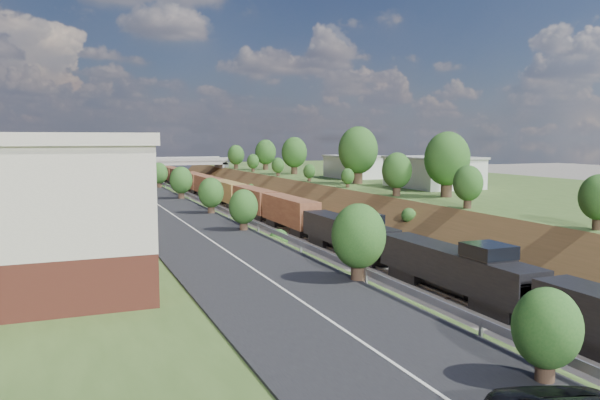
{
  "coord_description": "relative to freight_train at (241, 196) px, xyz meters",
  "views": [
    {
      "loc": [
        -24.44,
        -16.28,
        11.77
      ],
      "look_at": [
        -3.67,
        34.52,
        6.0
      ],
      "focal_mm": 35.0,
      "sensor_mm": 36.0,
      "label": 1
    }
  ],
  "objects": [
    {
      "name": "guardrail",
      "position": [
        -14.0,
        -15.5,
        3.09
      ],
      "size": [
        0.1,
        171.0,
        0.7
      ],
      "color": "#99999E",
      "rests_on": "platform_left"
    },
    {
      "name": "road",
      "position": [
        -18.1,
        -15.3,
        2.59
      ],
      "size": [
        8.0,
        180.0,
        0.1
      ],
      "primitive_type": "cube",
      "color": "black",
      "rests_on": "platform_left"
    },
    {
      "name": "tree_left_crest",
      "position": [
        -14.4,
        -55.3,
        4.58
      ],
      "size": [
        2.45,
        2.45,
        3.55
      ],
      "color": "#473323",
      "rests_on": "platform_left"
    },
    {
      "name": "freight_train",
      "position": [
        0.0,
        0.0,
        0.0
      ],
      "size": [
        2.79,
        157.73,
        4.55
      ],
      "color": "black",
      "rests_on": "ground"
    },
    {
      "name": "embankment_right",
      "position": [
        8.4,
        -15.3,
        -2.46
      ],
      "size": [
        10.0,
        180.0,
        10.0
      ],
      "primitive_type": "cube",
      "rotation": [
        0.0,
        0.79,
        0.0
      ],
      "color": "brown",
      "rests_on": "ground"
    },
    {
      "name": "tree_right_large",
      "position": [
        14.4,
        -35.3,
        6.92
      ],
      "size": [
        5.25,
        5.25,
        7.61
      ],
      "color": "#473323",
      "rests_on": "platform_right"
    },
    {
      "name": "embankment_left",
      "position": [
        -13.6,
        -15.3,
        -2.46
      ],
      "size": [
        10.0,
        180.0,
        10.0
      ],
      "primitive_type": "cube",
      "rotation": [
        0.0,
        0.79,
        0.0
      ],
      "color": "brown",
      "rests_on": "ground"
    },
    {
      "name": "commercial_building",
      "position": [
        -30.6,
        -37.3,
        6.04
      ],
      "size": [
        14.3,
        62.3,
        7.0
      ],
      "color": "brown",
      "rests_on": "platform_left"
    },
    {
      "name": "white_building_near",
      "position": [
        20.9,
        -23.3,
        4.54
      ],
      "size": [
        9.0,
        12.0,
        4.0
      ],
      "primitive_type": "cube",
      "color": "silver",
      "rests_on": "platform_right"
    },
    {
      "name": "rail_right_track",
      "position": [
        0.0,
        -15.3,
        -2.37
      ],
      "size": [
        1.58,
        180.0,
        0.18
      ],
      "primitive_type": "cube",
      "color": "gray",
      "rests_on": "ground"
    },
    {
      "name": "platform_right",
      "position": [
        30.4,
        -15.3,
        0.04
      ],
      "size": [
        44.0,
        180.0,
        5.0
      ],
      "primitive_type": "cube",
      "color": "#3D5723",
      "rests_on": "ground"
    },
    {
      "name": "rail_left_track",
      "position": [
        -5.2,
        -15.3,
        -2.37
      ],
      "size": [
        1.58,
        180.0,
        0.18
      ],
      "primitive_type": "cube",
      "color": "gray",
      "rests_on": "ground"
    },
    {
      "name": "overpass",
      "position": [
        -2.6,
        46.7,
        2.46
      ],
      "size": [
        24.5,
        8.3,
        7.4
      ],
      "color": "gray",
      "rests_on": "ground"
    },
    {
      "name": "white_building_far",
      "position": [
        20.4,
        -1.3,
        4.34
      ],
      "size": [
        8.0,
        10.0,
        3.6
      ],
      "primitive_type": "cube",
      "color": "silver",
      "rests_on": "platform_right"
    }
  ]
}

